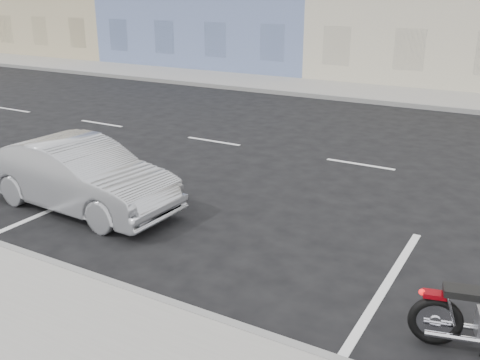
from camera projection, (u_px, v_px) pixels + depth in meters
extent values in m
plane|color=black|center=(452.00, 179.00, 11.32)|extent=(120.00, 120.00, 0.00)
cube|color=gray|center=(356.00, 92.00, 20.75)|extent=(80.00, 3.40, 0.15)
cube|color=gray|center=(16.00, 253.00, 7.94)|extent=(80.00, 0.12, 0.16)
cube|color=gray|center=(341.00, 99.00, 19.36)|extent=(80.00, 0.12, 0.16)
imported|color=#9EA0A5|center=(80.00, 175.00, 9.58)|extent=(3.90, 1.50, 1.27)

